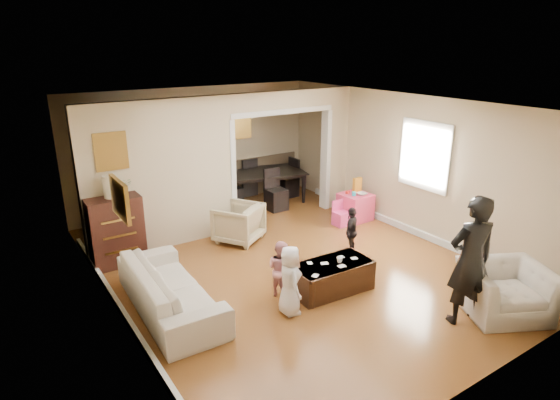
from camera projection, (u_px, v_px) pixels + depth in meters
floor at (287, 263)px, 7.74m from camera, size 7.00×7.00×0.00m
partition_left at (162, 176)px, 8.01m from camera, size 2.75×0.18×2.60m
partition_right at (334, 149)px, 10.03m from camera, size 0.55×0.18×2.60m
partition_header at (281, 100)px, 8.95m from camera, size 2.22×0.18×0.35m
window_pane at (425, 155)px, 8.35m from camera, size 0.03×0.95×1.10m
framed_art_partition at (111, 151)px, 7.32m from camera, size 0.45×0.03×0.55m
framed_art_sofa_wall at (120, 199)px, 5.26m from camera, size 0.03×0.55×0.40m
framed_art_alcove at (241, 125)px, 10.48m from camera, size 0.45×0.03×0.55m
sofa at (170, 288)px, 6.30m from camera, size 0.94×2.24×0.65m
armchair_back at (238, 223)px, 8.49m from camera, size 1.05×1.05×0.70m
armchair_front at (505, 291)px, 6.21m from camera, size 1.34×1.29×0.68m
dresser at (116, 231)px, 7.56m from camera, size 0.84×0.47×1.15m
table_lamp at (110, 187)px, 7.31m from camera, size 0.22×0.22×0.36m
potted_plant at (123, 187)px, 7.43m from camera, size 0.25×0.22×0.28m
coffee_table at (331, 277)px, 6.83m from camera, size 1.21×0.67×0.44m
coffee_cup at (340, 260)px, 6.75m from camera, size 0.10×0.10×0.09m
play_table at (355, 207)px, 9.56m from camera, size 0.59×0.59×0.55m
cereal_box at (357, 185)px, 9.56m from camera, size 0.20×0.08×0.30m
cyan_cup at (354, 194)px, 9.37m from camera, size 0.08×0.08×0.08m
toy_block at (347, 192)px, 9.50m from camera, size 0.10×0.09×0.05m
play_bowl at (362, 194)px, 9.40m from camera, size 0.21×0.21×0.05m
dining_table at (261, 187)px, 10.60m from camera, size 2.18×1.55×0.69m
adult_person at (471, 261)px, 5.86m from camera, size 0.74×0.60×1.74m
child_kneel_a at (290, 280)px, 6.18m from camera, size 0.41×0.53×0.97m
child_kneel_b at (280, 269)px, 6.63m from camera, size 0.42×0.48×0.84m
child_toddler at (351, 231)px, 7.90m from camera, size 0.54×0.47×0.87m
craft_papers at (332, 264)px, 6.71m from camera, size 0.93×0.46×0.00m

